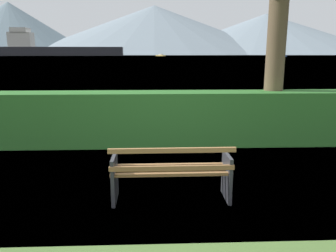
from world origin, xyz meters
name	(u,v)px	position (x,y,z in m)	size (l,w,h in m)	color
ground_plane	(171,199)	(0.00, 0.00, 0.00)	(1400.00, 1400.00, 0.00)	#4C6B33
water_surface	(155,56)	(0.00, 308.82, 0.00)	(620.00, 620.00, 0.00)	#6B8EA3
park_bench	(171,173)	(0.00, -0.06, 0.43)	(1.71, 0.58, 0.87)	olive
hedge_row	(165,118)	(0.00, 2.99, 0.62)	(10.44, 0.81, 1.23)	#2D6B28
cargo_ship_large	(52,48)	(-87.84, 287.93, 6.43)	(104.16, 16.42, 23.00)	#232328
sailboat_mid	(282,56)	(75.56, 191.35, 0.77)	(7.31, 8.80, 2.18)	#335693
tender_far	(161,55)	(4.47, 245.89, 0.55)	(7.33, 7.72, 1.57)	gold
distant_hills	(168,31)	(22.03, 568.19, 38.14)	(732.43, 432.45, 81.00)	slate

